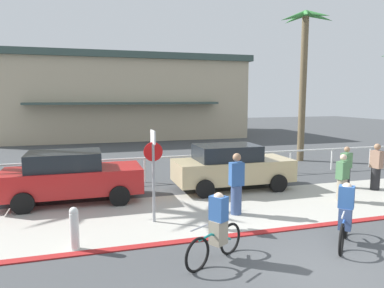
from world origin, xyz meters
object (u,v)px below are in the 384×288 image
(stop_sign_bike_lane, at_px, (153,163))
(palm_tree_2, at_px, (305,56))
(cyclist_blue_0, at_px, (345,215))
(pedestrian_0, at_px, (342,180))
(pedestrian_3, at_px, (346,169))
(pedestrian_1, at_px, (236,186))
(pedestrian_2, at_px, (376,169))
(car_red_1, at_px, (71,176))
(bollard_2, at_px, (74,228))
(cyclist_teal_1, at_px, (217,229))
(car_tan_2, at_px, (231,166))

(stop_sign_bike_lane, distance_m, palm_tree_2, 12.64)
(palm_tree_2, bearing_deg, cyclist_blue_0, -118.43)
(cyclist_blue_0, xyz_separation_m, pedestrian_0, (2.30, 2.92, 0.04))
(pedestrian_3, bearing_deg, pedestrian_0, -132.94)
(pedestrian_1, height_order, pedestrian_2, pedestrian_1)
(car_red_1, bearing_deg, pedestrian_3, -5.86)
(palm_tree_2, bearing_deg, car_red_1, -158.33)
(pedestrian_2, bearing_deg, bollard_2, -167.50)
(pedestrian_0, bearing_deg, pedestrian_2, 21.84)
(cyclist_teal_1, height_order, pedestrian_0, pedestrian_0)
(pedestrian_1, bearing_deg, palm_tree_2, 46.37)
(car_tan_2, distance_m, pedestrian_2, 5.36)
(cyclist_blue_0, xyz_separation_m, pedestrian_1, (-1.59, 2.69, 0.17))
(bollard_2, height_order, pedestrian_0, pedestrian_0)
(stop_sign_bike_lane, distance_m, car_tan_2, 4.49)
(car_tan_2, relative_size, cyclist_teal_1, 2.77)
(palm_tree_2, xyz_separation_m, pedestrian_2, (-0.95, -6.28, -4.80))
(car_tan_2, xyz_separation_m, pedestrian_0, (2.88, -2.56, -0.14))
(cyclist_blue_0, relative_size, pedestrian_2, 0.86)
(cyclist_teal_1, xyz_separation_m, pedestrian_0, (5.48, 2.87, 0.04))
(bollard_2, relative_size, cyclist_teal_1, 0.63)
(stop_sign_bike_lane, distance_m, cyclist_teal_1, 2.98)
(palm_tree_2, xyz_separation_m, cyclist_teal_1, (-8.64, -10.04, -4.92))
(pedestrian_0, xyz_separation_m, pedestrian_2, (2.21, 0.89, 0.08))
(bollard_2, distance_m, pedestrian_0, 8.51)
(pedestrian_0, relative_size, pedestrian_1, 0.87)
(car_tan_2, bearing_deg, cyclist_blue_0, -84.04)
(stop_sign_bike_lane, relative_size, pedestrian_0, 1.60)
(pedestrian_1, relative_size, pedestrian_3, 1.15)
(stop_sign_bike_lane, xyz_separation_m, pedestrian_3, (7.71, 1.68, -0.95))
(palm_tree_2, distance_m, pedestrian_1, 11.27)
(pedestrian_2, bearing_deg, pedestrian_1, -169.62)
(stop_sign_bike_lane, relative_size, pedestrian_1, 1.39)
(pedestrian_0, relative_size, pedestrian_2, 0.91)
(pedestrian_3, bearing_deg, car_tan_2, 165.81)
(bollard_2, bearing_deg, palm_tree_2, 36.77)
(cyclist_blue_0, bearing_deg, car_tan_2, 95.96)
(cyclist_teal_1, height_order, pedestrian_3, pedestrian_3)
(palm_tree_2, height_order, pedestrian_1, palm_tree_2)
(cyclist_blue_0, distance_m, pedestrian_2, 5.91)
(stop_sign_bike_lane, distance_m, cyclist_blue_0, 4.97)
(cyclist_blue_0, bearing_deg, palm_tree_2, 61.57)
(car_red_1, relative_size, pedestrian_0, 2.76)
(pedestrian_1, distance_m, pedestrian_3, 5.54)
(palm_tree_2, relative_size, pedestrian_0, 4.98)
(bollard_2, distance_m, car_tan_2, 6.83)
(cyclist_blue_0, bearing_deg, pedestrian_1, 120.52)
(pedestrian_0, xyz_separation_m, pedestrian_3, (1.38, 1.48, -0.00))
(bollard_2, relative_size, pedestrian_1, 0.54)
(palm_tree_2, relative_size, pedestrian_2, 4.53)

